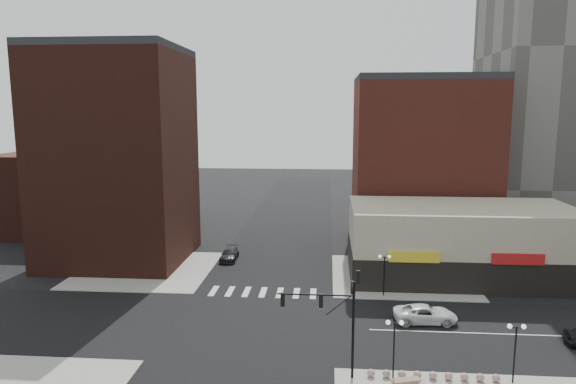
{
  "coord_description": "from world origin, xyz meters",
  "views": [
    {
      "loc": [
        6.42,
        -41.31,
        18.3
      ],
      "look_at": [
        2.76,
        4.38,
        11.0
      ],
      "focal_mm": 32.0,
      "sensor_mm": 36.0,
      "label": 1
    }
  ],
  "objects_px": {
    "dark_sedan_north": "(229,254)",
    "stone_bench": "(405,382)",
    "traffic_signal": "(339,308)",
    "street_lamp_se_a": "(394,334)",
    "street_lamp_ne": "(384,265)",
    "street_lamp_se_b": "(516,338)",
    "white_suv": "(425,314)"
  },
  "relations": [
    {
      "from": "street_lamp_ne",
      "to": "white_suv",
      "type": "xyz_separation_m",
      "value": [
        2.98,
        -6.02,
        -2.54
      ]
    },
    {
      "from": "street_lamp_se_b",
      "to": "street_lamp_ne",
      "type": "xyz_separation_m",
      "value": [
        -7.0,
        16.0,
        0.0
      ]
    },
    {
      "from": "street_lamp_se_b",
      "to": "white_suv",
      "type": "xyz_separation_m",
      "value": [
        -4.02,
        9.98,
        -2.54
      ]
    },
    {
      "from": "dark_sedan_north",
      "to": "stone_bench",
      "type": "bearing_deg",
      "value": -60.16
    },
    {
      "from": "dark_sedan_north",
      "to": "stone_bench",
      "type": "height_order",
      "value": "dark_sedan_north"
    },
    {
      "from": "stone_bench",
      "to": "dark_sedan_north",
      "type": "bearing_deg",
      "value": 105.95
    },
    {
      "from": "street_lamp_se_a",
      "to": "white_suv",
      "type": "bearing_deg",
      "value": 68.24
    },
    {
      "from": "street_lamp_ne",
      "to": "stone_bench",
      "type": "bearing_deg",
      "value": -91.03
    },
    {
      "from": "street_lamp_se_b",
      "to": "stone_bench",
      "type": "xyz_separation_m",
      "value": [
        -7.3,
        -1.0,
        -2.93
      ]
    },
    {
      "from": "traffic_signal",
      "to": "dark_sedan_north",
      "type": "xyz_separation_m",
      "value": [
        -12.96,
        27.15,
        -4.27
      ]
    },
    {
      "from": "street_lamp_se_a",
      "to": "stone_bench",
      "type": "height_order",
      "value": "street_lamp_se_a"
    },
    {
      "from": "street_lamp_se_a",
      "to": "street_lamp_se_b",
      "type": "height_order",
      "value": "same"
    },
    {
      "from": "street_lamp_se_b",
      "to": "street_lamp_se_a",
      "type": "bearing_deg",
      "value": 180.0
    },
    {
      "from": "traffic_signal",
      "to": "dark_sedan_north",
      "type": "distance_m",
      "value": 30.39
    },
    {
      "from": "street_lamp_se_a",
      "to": "street_lamp_ne",
      "type": "xyz_separation_m",
      "value": [
        1.0,
        16.0,
        0.0
      ]
    },
    {
      "from": "street_lamp_se_a",
      "to": "street_lamp_se_b",
      "type": "xyz_separation_m",
      "value": [
        8.0,
        0.0,
        0.0
      ]
    },
    {
      "from": "street_lamp_se_a",
      "to": "dark_sedan_north",
      "type": "xyz_separation_m",
      "value": [
        -16.73,
        27.32,
        -2.6
      ]
    },
    {
      "from": "street_lamp_se_a",
      "to": "stone_bench",
      "type": "relative_size",
      "value": 2.02
    },
    {
      "from": "traffic_signal",
      "to": "street_lamp_se_a",
      "type": "bearing_deg",
      "value": -2.57
    },
    {
      "from": "white_suv",
      "to": "street_lamp_se_a",
      "type": "bearing_deg",
      "value": 154.69
    },
    {
      "from": "traffic_signal",
      "to": "street_lamp_se_a",
      "type": "xyz_separation_m",
      "value": [
        3.76,
        -0.17,
        -1.67
      ]
    },
    {
      "from": "street_lamp_se_b",
      "to": "dark_sedan_north",
      "type": "height_order",
      "value": "street_lamp_se_b"
    },
    {
      "from": "street_lamp_ne",
      "to": "dark_sedan_north",
      "type": "bearing_deg",
      "value": 147.44
    },
    {
      "from": "street_lamp_se_b",
      "to": "stone_bench",
      "type": "height_order",
      "value": "street_lamp_se_b"
    },
    {
      "from": "traffic_signal",
      "to": "white_suv",
      "type": "height_order",
      "value": "traffic_signal"
    },
    {
      "from": "traffic_signal",
      "to": "street_lamp_se_b",
      "type": "distance_m",
      "value": 11.88
    },
    {
      "from": "traffic_signal",
      "to": "stone_bench",
      "type": "bearing_deg",
      "value": -14.69
    },
    {
      "from": "traffic_signal",
      "to": "stone_bench",
      "type": "distance_m",
      "value": 6.51
    },
    {
      "from": "traffic_signal",
      "to": "street_lamp_se_a",
      "type": "height_order",
      "value": "traffic_signal"
    },
    {
      "from": "street_lamp_se_a",
      "to": "street_lamp_ne",
      "type": "distance_m",
      "value": 16.03
    },
    {
      "from": "white_suv",
      "to": "dark_sedan_north",
      "type": "relative_size",
      "value": 1.14
    },
    {
      "from": "street_lamp_ne",
      "to": "dark_sedan_north",
      "type": "distance_m",
      "value": 21.19
    }
  ]
}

